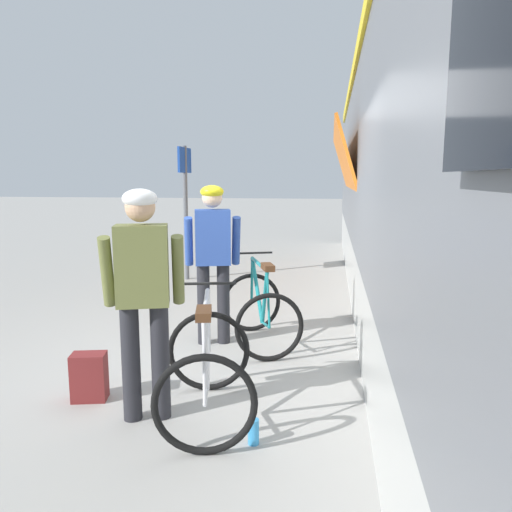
% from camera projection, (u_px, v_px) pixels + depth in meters
% --- Properties ---
extents(ground_plane, '(80.00, 80.00, 0.00)m').
position_uv_depth(ground_plane, '(219.00, 363.00, 4.92)').
color(ground_plane, '#A09E99').
extents(cyclist_near_in_blue, '(0.66, 0.41, 1.76)m').
position_uv_depth(cyclist_near_in_blue, '(213.00, 250.00, 5.37)').
color(cyclist_near_in_blue, '#232328').
rests_on(cyclist_near_in_blue, ground).
extents(cyclist_far_in_olive, '(0.66, 0.43, 1.76)m').
position_uv_depth(cyclist_far_in_olive, '(143.00, 285.00, 3.64)').
color(cyclist_far_in_olive, '#232328').
rests_on(cyclist_far_in_olive, ground).
extents(bicycle_near_teal, '(1.02, 1.24, 0.99)m').
position_uv_depth(bicycle_near_teal, '(260.00, 310.00, 5.40)').
color(bicycle_near_teal, black).
rests_on(bicycle_near_teal, ground).
extents(bicycle_far_silver, '(0.93, 1.20, 0.99)m').
position_uv_depth(bicycle_far_silver, '(207.00, 369.00, 3.72)').
color(bicycle_far_silver, black).
rests_on(bicycle_far_silver, ground).
extents(backpack_on_platform, '(0.31, 0.24, 0.40)m').
position_uv_depth(backpack_on_platform, '(89.00, 377.00, 4.08)').
color(backpack_on_platform, maroon).
rests_on(backpack_on_platform, ground).
extents(water_bottle_near_the_bikes, '(0.08, 0.08, 0.18)m').
position_uv_depth(water_bottle_near_the_bikes, '(253.00, 432.00, 3.41)').
color(water_bottle_near_the_bikes, '#338CCC').
rests_on(water_bottle_near_the_bikes, ground).
extents(platform_sign_post, '(0.08, 0.70, 2.40)m').
position_uv_depth(platform_sign_post, '(185.00, 190.00, 8.77)').
color(platform_sign_post, '#595B60').
rests_on(platform_sign_post, ground).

